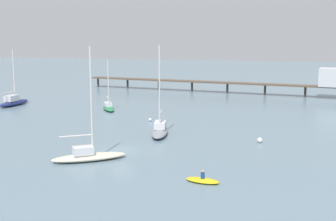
{
  "coord_description": "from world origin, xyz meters",
  "views": [
    {
      "loc": [
        18.23,
        -46.95,
        12.87
      ],
      "look_at": [
        0.0,
        19.79,
        1.5
      ],
      "focal_mm": 48.17,
      "sensor_mm": 36.0,
      "label": 1
    }
  ],
  "objects_px": {
    "mooring_buoy_mid": "(150,120)",
    "sailboat_navy": "(14,101)",
    "mooring_buoy_outer": "(260,140)",
    "sailboat_green": "(108,106)",
    "sailboat_cream": "(88,154)",
    "sailboat_gray": "(160,129)",
    "dinghy_yellow": "(203,180)",
    "pier": "(278,80)"
  },
  "relations": [
    {
      "from": "mooring_buoy_mid",
      "to": "sailboat_navy",
      "type": "bearing_deg",
      "value": 163.83
    },
    {
      "from": "mooring_buoy_mid",
      "to": "mooring_buoy_outer",
      "type": "distance_m",
      "value": 19.89
    },
    {
      "from": "sailboat_green",
      "to": "sailboat_cream",
      "type": "relative_size",
      "value": 0.75
    },
    {
      "from": "sailboat_gray",
      "to": "mooring_buoy_outer",
      "type": "bearing_deg",
      "value": -5.5
    },
    {
      "from": "sailboat_green",
      "to": "mooring_buoy_outer",
      "type": "distance_m",
      "value": 33.43
    },
    {
      "from": "sailboat_cream",
      "to": "dinghy_yellow",
      "type": "xyz_separation_m",
      "value": [
        12.97,
        -3.89,
        -0.49
      ]
    },
    {
      "from": "pier",
      "to": "dinghy_yellow",
      "type": "relative_size",
      "value": 18.73
    },
    {
      "from": "pier",
      "to": "sailboat_green",
      "type": "height_order",
      "value": "sailboat_green"
    },
    {
      "from": "sailboat_navy",
      "to": "sailboat_gray",
      "type": "distance_m",
      "value": 38.04
    },
    {
      "from": "sailboat_green",
      "to": "sailboat_cream",
      "type": "distance_m",
      "value": 33.33
    },
    {
      "from": "pier",
      "to": "mooring_buoy_outer",
      "type": "height_order",
      "value": "pier"
    },
    {
      "from": "sailboat_gray",
      "to": "mooring_buoy_mid",
      "type": "height_order",
      "value": "sailboat_gray"
    },
    {
      "from": "sailboat_cream",
      "to": "mooring_buoy_mid",
      "type": "height_order",
      "value": "sailboat_cream"
    },
    {
      "from": "sailboat_navy",
      "to": "mooring_buoy_mid",
      "type": "xyz_separation_m",
      "value": [
        29.78,
        -8.63,
        -0.53
      ]
    },
    {
      "from": "pier",
      "to": "sailboat_navy",
      "type": "xyz_separation_m",
      "value": [
        -47.67,
        -27.92,
        -2.77
      ]
    },
    {
      "from": "dinghy_yellow",
      "to": "sailboat_gray",
      "type": "bearing_deg",
      "value": 117.18
    },
    {
      "from": "pier",
      "to": "mooring_buoy_mid",
      "type": "xyz_separation_m",
      "value": [
        -17.88,
        -36.56,
        -3.3
      ]
    },
    {
      "from": "sailboat_navy",
      "to": "sailboat_green",
      "type": "bearing_deg",
      "value": 0.18
    },
    {
      "from": "mooring_buoy_mid",
      "to": "mooring_buoy_outer",
      "type": "relative_size",
      "value": 0.78
    },
    {
      "from": "sailboat_green",
      "to": "dinghy_yellow",
      "type": "xyz_separation_m",
      "value": [
        23.87,
        -35.39,
        -0.4
      ]
    },
    {
      "from": "sailboat_gray",
      "to": "mooring_buoy_mid",
      "type": "relative_size",
      "value": 22.64
    },
    {
      "from": "sailboat_navy",
      "to": "mooring_buoy_mid",
      "type": "relative_size",
      "value": 20.07
    },
    {
      "from": "dinghy_yellow",
      "to": "mooring_buoy_outer",
      "type": "xyz_separation_m",
      "value": [
        3.88,
        16.76,
        0.13
      ]
    },
    {
      "from": "pier",
      "to": "mooring_buoy_mid",
      "type": "height_order",
      "value": "pier"
    },
    {
      "from": "dinghy_yellow",
      "to": "mooring_buoy_mid",
      "type": "distance_m",
      "value": 29.85
    },
    {
      "from": "pier",
      "to": "mooring_buoy_outer",
      "type": "relative_size",
      "value": 93.34
    },
    {
      "from": "sailboat_green",
      "to": "pier",
      "type": "bearing_deg",
      "value": 44.45
    },
    {
      "from": "dinghy_yellow",
      "to": "mooring_buoy_outer",
      "type": "height_order",
      "value": "dinghy_yellow"
    },
    {
      "from": "pier",
      "to": "sailboat_green",
      "type": "bearing_deg",
      "value": -135.55
    },
    {
      "from": "sailboat_cream",
      "to": "mooring_buoy_outer",
      "type": "bearing_deg",
      "value": 37.37
    },
    {
      "from": "mooring_buoy_outer",
      "to": "pier",
      "type": "bearing_deg",
      "value": 89.2
    },
    {
      "from": "pier",
      "to": "dinghy_yellow",
      "type": "bearing_deg",
      "value": -94.1
    },
    {
      "from": "sailboat_green",
      "to": "mooring_buoy_outer",
      "type": "xyz_separation_m",
      "value": [
        27.75,
        -18.63,
        -0.27
      ]
    },
    {
      "from": "sailboat_cream",
      "to": "sailboat_navy",
      "type": "distance_m",
      "value": 43.57
    },
    {
      "from": "sailboat_cream",
      "to": "mooring_buoy_mid",
      "type": "xyz_separation_m",
      "value": [
        -0.38,
        22.81,
        -0.43
      ]
    },
    {
      "from": "sailboat_cream",
      "to": "sailboat_navy",
      "type": "xyz_separation_m",
      "value": [
        -30.16,
        31.44,
        0.09
      ]
    },
    {
      "from": "sailboat_navy",
      "to": "mooring_buoy_outer",
      "type": "height_order",
      "value": "sailboat_navy"
    },
    {
      "from": "sailboat_cream",
      "to": "sailboat_green",
      "type": "bearing_deg",
      "value": 109.08
    },
    {
      "from": "pier",
      "to": "sailboat_green",
      "type": "relative_size",
      "value": 6.96
    },
    {
      "from": "dinghy_yellow",
      "to": "mooring_buoy_outer",
      "type": "distance_m",
      "value": 17.21
    },
    {
      "from": "sailboat_green",
      "to": "sailboat_gray",
      "type": "relative_size",
      "value": 0.76
    },
    {
      "from": "sailboat_navy",
      "to": "mooring_buoy_outer",
      "type": "bearing_deg",
      "value": -21.55
    }
  ]
}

